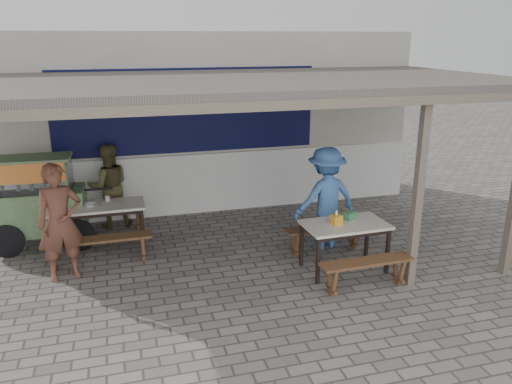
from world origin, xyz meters
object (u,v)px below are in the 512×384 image
object	(u,v)px
table_right	(345,228)
bench_right_street	(366,268)
table_left	(96,210)
tissue_box	(336,219)
patron_street_side	(60,222)
patron_right_table	(326,198)
bench_left_wall	(99,215)
condiment_jar	(107,198)
bench_left_street	(98,245)
donation_box	(350,216)
condiment_bowl	(90,205)
patron_wall_side	(109,186)
vendor_cart	(41,199)
bench_right_wall	(325,233)

from	to	relation	value
table_right	bench_right_street	bearing A→B (deg)	-90.00
table_left	tissue_box	world-z (taller)	tissue_box
patron_street_side	patron_right_table	xyz separation A→B (m)	(4.12, 0.03, -0.01)
bench_left_wall	table_right	size ratio (longest dim) A/B	1.29
tissue_box	condiment_jar	world-z (taller)	tissue_box
condiment_jar	table_right	bearing A→B (deg)	-31.27
bench_left_street	condiment_jar	size ratio (longest dim) A/B	18.52
patron_right_table	donation_box	world-z (taller)	patron_right_table
bench_left_street	condiment_bowl	size ratio (longest dim) A/B	8.84
condiment_jar	bench_left_street	bearing A→B (deg)	-100.98
patron_wall_side	condiment_jar	distance (m)	0.81
vendor_cart	donation_box	distance (m)	5.04
bench_left_street	donation_box	bearing A→B (deg)	-15.88
patron_street_side	condiment_jar	bearing A→B (deg)	47.61
vendor_cart	patron_street_side	size ratio (longest dim) A/B	1.14
bench_right_street	donation_box	world-z (taller)	donation_box
bench_right_street	condiment_jar	xyz separation A→B (m)	(-3.43, 2.74, 0.46)
patron_street_side	patron_wall_side	distance (m)	2.11
bench_left_street	patron_wall_side	world-z (taller)	patron_wall_side
bench_left_street	patron_right_table	distance (m)	3.70
bench_left_street	donation_box	distance (m)	3.89
bench_left_street	tissue_box	bearing A→B (deg)	-18.98
bench_left_wall	bench_right_street	xyz separation A→B (m)	(3.62, -3.24, -0.01)
patron_wall_side	donation_box	world-z (taller)	patron_wall_side
donation_box	condiment_jar	bearing A→B (deg)	151.46
bench_left_wall	condiment_bowl	distance (m)	0.83
patron_right_table	donation_box	xyz separation A→B (m)	(0.07, -0.77, -0.05)
patron_wall_side	vendor_cart	bearing A→B (deg)	26.44
bench_right_wall	tissue_box	xyz separation A→B (m)	(-0.12, -0.66, 0.49)
bench_right_street	condiment_bowl	size ratio (longest dim) A/B	7.29
bench_left_wall	table_right	world-z (taller)	table_right
patron_street_side	condiment_jar	xyz separation A→B (m)	(0.64, 1.20, -0.07)
patron_right_table	tissue_box	world-z (taller)	patron_right_table
table_right	patron_right_table	world-z (taller)	patron_right_table
donation_box	patron_right_table	bearing A→B (deg)	94.95
bench_right_wall	bench_left_street	bearing A→B (deg)	170.47
bench_left_wall	bench_right_street	size ratio (longest dim) A/B	1.21
table_left	tissue_box	bearing A→B (deg)	-28.73
bench_left_wall	donation_box	size ratio (longest dim) A/B	9.16
condiment_jar	donation_box	bearing A→B (deg)	-28.54
bench_left_wall	condiment_jar	size ratio (longest dim) A/B	18.52
bench_right_wall	tissue_box	bearing A→B (deg)	-102.41
vendor_cart	table_right	bearing A→B (deg)	-23.96
bench_left_street	patron_street_side	bearing A→B (deg)	-148.54
vendor_cart	donation_box	world-z (taller)	vendor_cart
bench_left_wall	patron_street_side	bearing A→B (deg)	-105.51
table_left	donation_box	xyz separation A→B (m)	(3.73, -1.72, 0.14)
bench_left_wall	bench_right_street	world-z (taller)	same
bench_left_street	bench_left_wall	bearing A→B (deg)	90.00
condiment_jar	condiment_bowl	bearing A→B (deg)	-141.68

